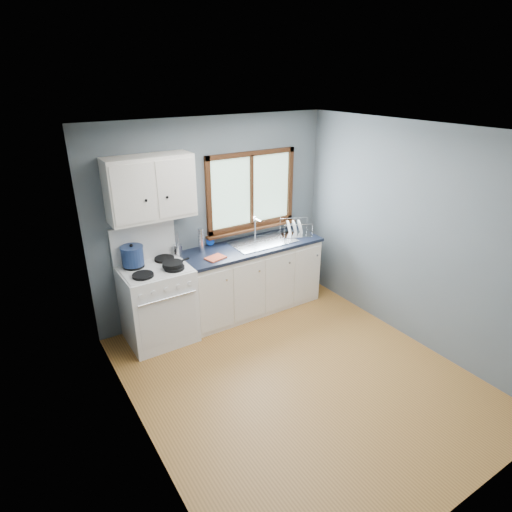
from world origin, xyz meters
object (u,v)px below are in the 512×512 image
base_cabinets (251,281)px  skillet (173,264)px  stockpot (132,255)px  utensil_crock (178,250)px  dish_rack (295,231)px  gas_range (158,302)px  sink (263,247)px  thermos (201,240)px

base_cabinets → skillet: size_ratio=4.99×
base_cabinets → stockpot: size_ratio=6.61×
utensil_crock → dish_rack: (1.63, -0.19, -0.02)m
dish_rack → utensil_crock: bearing=-162.6°
gas_range → utensil_crock: (0.38, 0.21, 0.50)m
gas_range → sink: size_ratio=1.62×
utensil_crock → stockpot: bearing=-173.4°
sink → utensil_crock: size_ratio=2.44×
gas_range → utensil_crock: gas_range is taller
base_cabinets → sink: 0.48m
sink → dish_rack: sink is taller
dish_rack → thermos: bearing=-162.1°
gas_range → base_cabinets: bearing=0.8°
base_cabinets → sink: (0.18, -0.00, 0.45)m
sink → stockpot: (-1.67, 0.12, 0.21)m
stockpot → thermos: bearing=1.3°
utensil_crock → sink: bearing=-9.6°
thermos → dish_rack: 1.35m
sink → stockpot: sink is taller
base_cabinets → sink: size_ratio=2.20×
thermos → gas_range: bearing=-166.5°
skillet → dish_rack: size_ratio=0.76×
skillet → dish_rack: bearing=-11.0°
utensil_crock → skillet: bearing=-120.5°
sink → utensil_crock: bearing=170.4°
sink → stockpot: size_ratio=3.00×
skillet → stockpot: 0.46m
gas_range → sink: (1.49, 0.02, 0.37)m
gas_range → sink: 1.53m
gas_range → dish_rack: 2.07m
base_cabinets → stockpot: (-1.49, 0.12, 0.66)m
gas_range → skillet: size_ratio=3.67×
gas_range → dish_rack: size_ratio=2.78×
sink → dish_rack: size_ratio=1.72×
base_cabinets → stockpot: stockpot is taller
base_cabinets → dish_rack: dish_rack is taller
dish_rack → stockpot: bearing=-159.2°
gas_range → dish_rack: gas_range is taller
sink → utensil_crock: (-1.11, 0.19, 0.13)m
utensil_crock → thermos: size_ratio=1.14×
sink → thermos: bearing=170.1°
gas_range → base_cabinets: gas_range is taller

